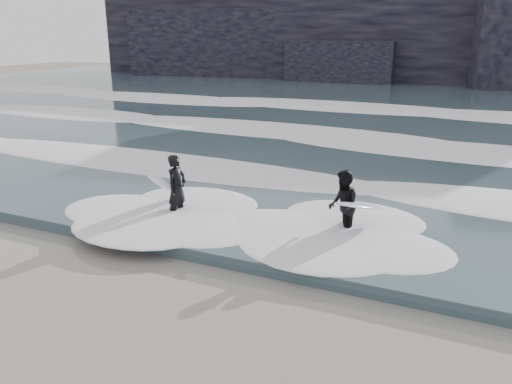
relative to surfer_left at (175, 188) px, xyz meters
The scene contains 8 objects.
ground 5.73m from the surfer_left, 63.02° to the right, with size 120.00×120.00×0.00m, color #766857.
sea 24.10m from the surfer_left, 83.88° to the left, with size 90.00×52.00×0.30m, color #354750.
headland 41.24m from the surfer_left, 86.41° to the left, with size 70.00×9.00×10.00m, color black.
foam_near 4.74m from the surfer_left, 56.97° to the left, with size 60.00×3.20×0.20m, color white.
foam_mid 11.26m from the surfer_left, 76.80° to the left, with size 60.00×4.00×0.24m, color white.
foam_far 20.12m from the surfer_left, 82.66° to the left, with size 60.00×4.80×0.30m, color white.
surfer_left is the anchor object (origin of this frame).
surfer_right 4.42m from the surfer_left, ahead, with size 1.49×1.97×1.71m.
Camera 1 is at (4.46, -5.43, 4.80)m, focal length 35.00 mm.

